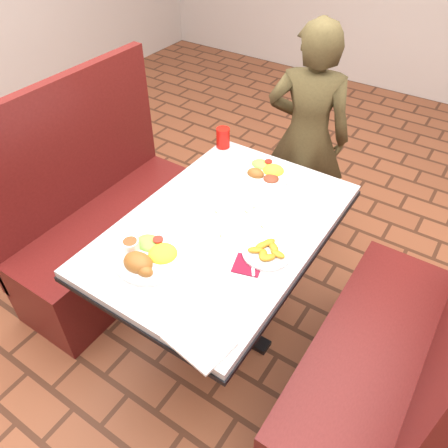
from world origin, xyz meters
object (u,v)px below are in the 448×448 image
Objects in this scene: dining_table at (224,240)px; booth_bench_left at (109,228)px; red_tumbler at (223,138)px; booth_bench_right at (380,366)px; near_dinner_plate at (148,254)px; plantain_plate at (267,252)px; far_dinner_plate at (266,170)px; diner_person at (307,137)px.

booth_bench_left reaches higher than dining_table.
booth_bench_right is at bearing -24.68° from red_tumbler.
red_tumbler is at bearing 124.08° from dining_table.
dining_table is 4.15× the size of near_dinner_plate.
booth_bench_right is 5.96× the size of plantain_plate.
dining_table is 4.61× the size of far_dinner_plate.
dining_table is 11.00× the size of red_tumbler.
near_dinner_plate is 0.78m from far_dinner_plate.
diner_person is at bearing 93.70° from dining_table.
diner_person is 0.56m from far_dinner_plate.
diner_person is 4.68× the size of near_dinner_plate.
red_tumbler is at bearing 41.25° from diner_person.
red_tumbler is (0.44, 0.53, 0.48)m from booth_bench_left.
diner_person reaches higher than near_dinner_plate.
booth_bench_left reaches higher than plantain_plate.
booth_bench_right is 1.36m from red_tumbler.
diner_person is (-0.86, 0.99, 0.35)m from booth_bench_right.
booth_bench_right is 1.36m from diner_person.
diner_person is 6.79× the size of plantain_plate.
far_dinner_plate reaches higher than dining_table.
booth_bench_right is at bearing 20.35° from near_dinner_plate.
diner_person is at bearing 106.54° from plantain_plate.
dining_table is 0.28m from plantain_plate.
red_tumbler is at bearing 104.57° from near_dinner_plate.
red_tumbler is (-1.16, 0.53, 0.48)m from booth_bench_right.
booth_bench_left is 0.98m from far_dinner_plate.
near_dinner_plate is 1.11× the size of far_dinner_plate.
diner_person is 12.41× the size of red_tumbler.
plantain_plate reaches higher than dining_table.
diner_person is (0.73, 0.99, 0.35)m from booth_bench_left.
far_dinner_plate is at bearing -17.10° from red_tumbler.
booth_bench_left is 5.96× the size of plantain_plate.
far_dinner_plate is 0.57m from plantain_plate.
booth_bench_right is 4.57× the size of far_dinner_plate.
diner_person reaches higher than booth_bench_left.
booth_bench_left is 10.89× the size of red_tumbler.
booth_bench_left is (-0.80, 0.00, -0.32)m from dining_table.
dining_table is at bearing -85.24° from far_dinner_plate.
plantain_plate is at bearing -60.03° from far_dinner_plate.
dining_table is at bearing 69.07° from near_dinner_plate.
near_dinner_plate is at bearing -142.72° from plantain_plate.
booth_bench_left is at bearing -129.48° from red_tumbler.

